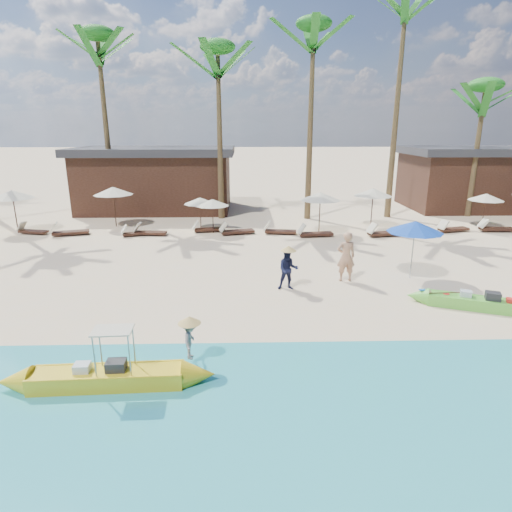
{
  "coord_description": "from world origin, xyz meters",
  "views": [
    {
      "loc": [
        -1.86,
        -12.89,
        5.59
      ],
      "look_at": [
        -1.46,
        2.0,
        1.11
      ],
      "focal_mm": 30.0,
      "sensor_mm": 36.0,
      "label": 1
    }
  ],
  "objects_px": {
    "tourist": "(346,257)",
    "blue_umbrella": "(415,227)",
    "green_canoe": "(478,303)",
    "yellow_canoe": "(108,377)"
  },
  "relations": [
    {
      "from": "green_canoe",
      "to": "blue_umbrella",
      "type": "bearing_deg",
      "value": 131.23
    },
    {
      "from": "green_canoe",
      "to": "tourist",
      "type": "bearing_deg",
      "value": 164.97
    },
    {
      "from": "tourist",
      "to": "blue_umbrella",
      "type": "height_order",
      "value": "blue_umbrella"
    },
    {
      "from": "tourist",
      "to": "blue_umbrella",
      "type": "relative_size",
      "value": 0.85
    },
    {
      "from": "blue_umbrella",
      "to": "green_canoe",
      "type": "bearing_deg",
      "value": -70.27
    },
    {
      "from": "green_canoe",
      "to": "yellow_canoe",
      "type": "distance_m",
      "value": 11.3
    },
    {
      "from": "yellow_canoe",
      "to": "blue_umbrella",
      "type": "relative_size",
      "value": 2.39
    },
    {
      "from": "tourist",
      "to": "green_canoe",
      "type": "bearing_deg",
      "value": 141.0
    },
    {
      "from": "green_canoe",
      "to": "yellow_canoe",
      "type": "bearing_deg",
      "value": -137.71
    },
    {
      "from": "green_canoe",
      "to": "yellow_canoe",
      "type": "relative_size",
      "value": 0.86
    }
  ]
}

